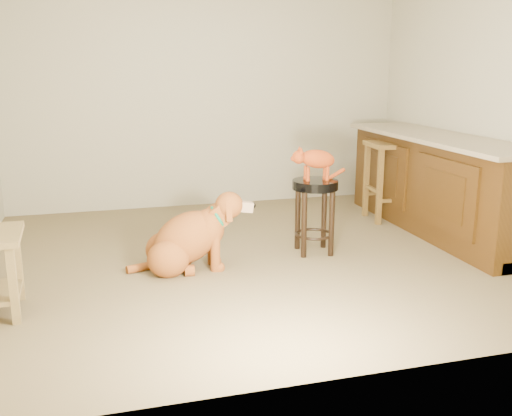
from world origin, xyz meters
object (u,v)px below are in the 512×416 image
object	(u,v)px
golden_retriever	(188,240)
tabby_kitten	(314,160)
padded_stool	(315,201)
wood_stool	(389,180)

from	to	relation	value
golden_retriever	tabby_kitten	world-z (taller)	tabby_kitten
padded_stool	tabby_kitten	size ratio (longest dim) A/B	1.24
tabby_kitten	golden_retriever	bearing A→B (deg)	-166.15
padded_stool	golden_retriever	bearing A→B (deg)	-172.85
wood_stool	golden_retriever	world-z (taller)	wood_stool
padded_stool	tabby_kitten	bearing A→B (deg)	167.78
wood_stool	tabby_kitten	world-z (taller)	tabby_kitten
tabby_kitten	wood_stool	bearing A→B (deg)	42.04
wood_stool	golden_retriever	bearing A→B (deg)	-156.81
padded_stool	wood_stool	size ratio (longest dim) A/B	0.78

